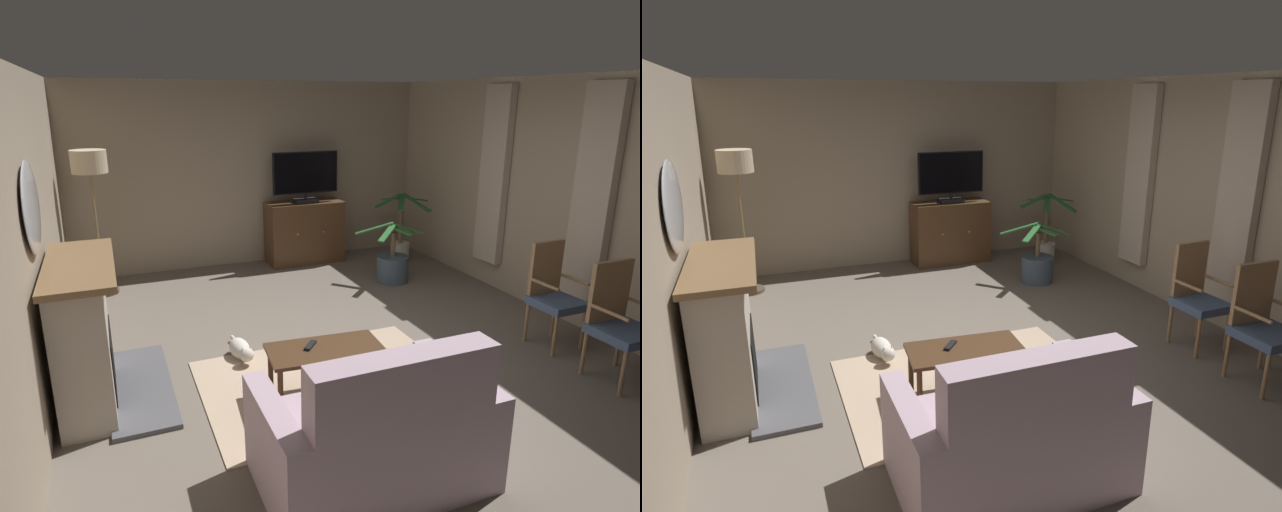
% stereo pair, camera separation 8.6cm
% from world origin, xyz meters
% --- Properties ---
extents(ground_plane, '(5.75, 7.15, 0.04)m').
position_xyz_m(ground_plane, '(0.00, 0.00, -0.02)').
color(ground_plane, '#665B51').
extents(wall_back, '(5.75, 0.10, 2.63)m').
position_xyz_m(wall_back, '(0.00, 3.32, 1.31)').
color(wall_back, gray).
rests_on(wall_back, ground_plane).
extents(wall_left, '(0.10, 7.15, 2.63)m').
position_xyz_m(wall_left, '(-2.62, 0.00, 1.31)').
color(wall_left, gray).
rests_on(wall_left, ground_plane).
extents(wall_right_with_window, '(0.10, 7.15, 2.63)m').
position_xyz_m(wall_right_with_window, '(2.62, 0.00, 1.31)').
color(wall_right_with_window, gray).
rests_on(wall_right_with_window, ground_plane).
extents(curtain_panel_near, '(0.10, 0.44, 2.21)m').
position_xyz_m(curtain_panel_near, '(2.51, -0.43, 1.45)').
color(curtain_panel_near, '#B2A393').
extents(curtain_panel_far, '(0.10, 0.44, 2.21)m').
position_xyz_m(curtain_panel_far, '(2.51, 1.07, 1.45)').
color(curtain_panel_far, '#B2A393').
extents(rug_central, '(2.20, 1.62, 0.01)m').
position_xyz_m(rug_central, '(-0.39, -0.49, 0.01)').
color(rug_central, tan).
rests_on(rug_central, ground_plane).
extents(fireplace, '(0.86, 1.45, 1.17)m').
position_xyz_m(fireplace, '(-2.30, 0.02, 0.56)').
color(fireplace, '#4C4C51').
rests_on(fireplace, ground_plane).
extents(wall_mirror_oval, '(0.06, 0.92, 0.69)m').
position_xyz_m(wall_mirror_oval, '(-2.54, 0.02, 1.62)').
color(wall_mirror_oval, '#B2B7BF').
extents(tv_cabinet, '(1.13, 0.51, 0.91)m').
position_xyz_m(tv_cabinet, '(0.68, 2.97, 0.44)').
color(tv_cabinet, '#352315').
rests_on(tv_cabinet, ground_plane).
extents(television, '(0.98, 0.20, 0.74)m').
position_xyz_m(television, '(0.68, 2.92, 1.31)').
color(television, black).
rests_on(television, tv_cabinet).
extents(coffee_table, '(0.98, 0.55, 0.44)m').
position_xyz_m(coffee_table, '(-0.52, -0.67, 0.38)').
color(coffee_table, '#422B19').
rests_on(coffee_table, ground_plane).
extents(tv_remote, '(0.15, 0.16, 0.02)m').
position_xyz_m(tv_remote, '(-0.62, -0.60, 0.45)').
color(tv_remote, black).
rests_on(tv_remote, coffee_table).
extents(sofa_floral, '(1.43, 0.91, 1.05)m').
position_xyz_m(sofa_floral, '(-0.63, -1.77, 0.35)').
color(sofa_floral, '#AD93A3').
rests_on(sofa_floral, ground_plane).
extents(side_chair_beside_plant, '(0.49, 0.46, 1.04)m').
position_xyz_m(side_chair_beside_plant, '(1.96, -1.34, 0.54)').
color(side_chair_beside_plant, '#42567A').
rests_on(side_chair_beside_plant, ground_plane).
extents(side_chair_nearest_door, '(0.43, 0.43, 1.03)m').
position_xyz_m(side_chair_nearest_door, '(1.96, -0.59, 0.54)').
color(side_chair_nearest_door, '#42567A').
rests_on(side_chair_nearest_door, ground_plane).
extents(potted_plant_small_fern_corner, '(0.87, 0.81, 1.05)m').
position_xyz_m(potted_plant_small_fern_corner, '(2.00, 2.41, 0.29)').
color(potted_plant_small_fern_corner, beige).
rests_on(potted_plant_small_fern_corner, ground_plane).
extents(potted_plant_tall_palm_by_window, '(0.85, 0.66, 0.82)m').
position_xyz_m(potted_plant_tall_palm_by_window, '(1.45, 1.66, 0.21)').
color(potted_plant_tall_palm_by_window, '#3D4C5B').
rests_on(potted_plant_tall_palm_by_window, ground_plane).
extents(cat, '(0.20, 0.65, 0.20)m').
position_xyz_m(cat, '(-1.00, 0.24, 0.09)').
color(cat, beige).
rests_on(cat, ground_plane).
extents(floor_lamp, '(0.41, 0.41, 1.80)m').
position_xyz_m(floor_lamp, '(-2.17, 2.65, 1.48)').
color(floor_lamp, '#4C4233').
rests_on(floor_lamp, ground_plane).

